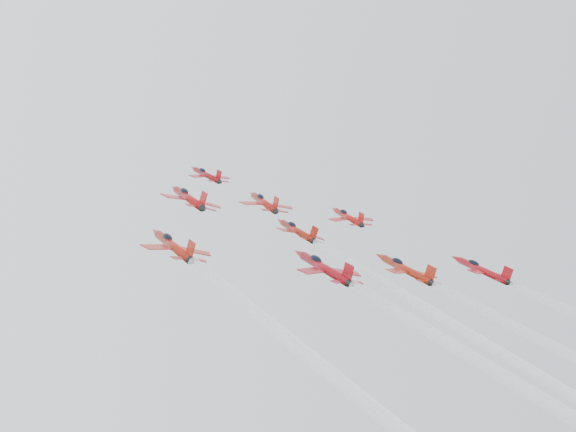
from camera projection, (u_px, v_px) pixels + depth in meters
jet_lead at (207, 175)px, 149.62m from camera, size 8.56×11.25×6.18m
jet_row2_left at (188, 197)px, 124.81m from camera, size 10.30×13.54×7.43m
jet_row2_center at (264, 202)px, 136.19m from camera, size 9.81×12.89×7.08m
jet_row2_right at (348, 217)px, 141.79m from camera, size 8.77×11.53×6.33m
jet_center at (486, 347)px, 85.51m from camera, size 8.60×84.17×41.92m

